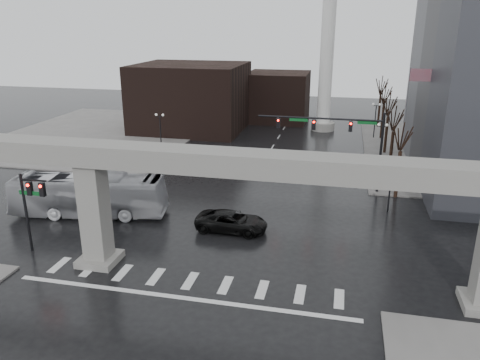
{
  "coord_description": "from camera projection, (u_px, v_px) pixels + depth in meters",
  "views": [
    {
      "loc": [
        9.07,
        -26.49,
        16.2
      ],
      "look_at": [
        1.6,
        6.83,
        4.5
      ],
      "focal_mm": 35.0,
      "sensor_mm": 36.0,
      "label": 1
    }
  ],
  "objects": [
    {
      "name": "tree_right_4",
      "position": [
        380.0,
        108.0,
        73.76
      ],
      "size": [
        1.12,
        1.69,
        8.19
      ],
      "color": "black",
      "rests_on": "ground"
    },
    {
      "name": "tree_right_1",
      "position": [
        392.0,
        148.0,
        51.67
      ],
      "size": [
        1.09,
        1.61,
        7.67
      ],
      "color": "black",
      "rests_on": "ground"
    },
    {
      "name": "lamp_left_2",
      "position": [
        194.0,
        107.0,
        72.02
      ],
      "size": [
        1.22,
        0.32,
        5.11
      ],
      "color": "black",
      "rests_on": "ground"
    },
    {
      "name": "lamp_left_1",
      "position": [
        160.0,
        126.0,
        59.1
      ],
      "size": [
        1.22,
        0.32,
        5.11
      ],
      "color": "black",
      "rests_on": "ground"
    },
    {
      "name": "elevated_guideway",
      "position": [
        211.0,
        178.0,
        29.09
      ],
      "size": [
        48.0,
        2.6,
        8.7
      ],
      "color": "gray",
      "rests_on": "ground"
    },
    {
      "name": "building_far_left",
      "position": [
        191.0,
        97.0,
        71.63
      ],
      "size": [
        16.0,
        14.0,
        10.0
      ],
      "primitive_type": "cube",
      "color": "black",
      "rests_on": "ground"
    },
    {
      "name": "smokestack",
      "position": [
        328.0,
        41.0,
        68.48
      ],
      "size": [
        3.6,
        3.6,
        30.0
      ],
      "color": "silver",
      "rests_on": "ground"
    },
    {
      "name": "signal_left_pole",
      "position": [
        31.0,
        200.0,
        33.26
      ],
      "size": [
        2.3,
        0.3,
        6.0
      ],
      "color": "black",
      "rests_on": "ground"
    },
    {
      "name": "tree_right_3",
      "position": [
        383.0,
        118.0,
        66.4
      ],
      "size": [
        1.11,
        1.66,
        8.02
      ],
      "color": "black",
      "rests_on": "ground"
    },
    {
      "name": "pickup_truck",
      "position": [
        232.0,
        222.0,
        37.7
      ],
      "size": [
        5.86,
        2.82,
        1.61
      ],
      "primitive_type": "imported",
      "rotation": [
        0.0,
        0.0,
        1.55
      ],
      "color": "black",
      "rests_on": "ground"
    },
    {
      "name": "city_bus",
      "position": [
        89.0,
        195.0,
        40.48
      ],
      "size": [
        13.69,
        5.3,
        3.72
      ],
      "primitive_type": "imported",
      "rotation": [
        0.0,
        0.0,
        1.74
      ],
      "color": "#BBBBC0",
      "rests_on": "ground"
    },
    {
      "name": "lamp_right_2",
      "position": [
        376.0,
        115.0,
        66.44
      ],
      "size": [
        1.22,
        0.32,
        5.11
      ],
      "color": "black",
      "rests_on": "ground"
    },
    {
      "name": "signal_mast_arm",
      "position": [
        342.0,
        133.0,
        45.19
      ],
      "size": [
        12.12,
        0.43,
        8.0
      ],
      "color": "black",
      "rests_on": "ground"
    },
    {
      "name": "ground",
      "position": [
        195.0,
        273.0,
        31.58
      ],
      "size": [
        160.0,
        160.0,
        0.0
      ],
      "primitive_type": "plane",
      "color": "black",
      "rests_on": "ground"
    },
    {
      "name": "flagpole_assembly",
      "position": [
        408.0,
        113.0,
        46.29
      ],
      "size": [
        2.06,
        0.12,
        12.0
      ],
      "color": "silver",
      "rests_on": "ground"
    },
    {
      "name": "sidewalk_nw",
      "position": [
        103.0,
        134.0,
        70.17
      ],
      "size": [
        28.0,
        36.0,
        0.15
      ],
      "primitive_type": "cube",
      "color": "slate",
      "rests_on": "ground"
    },
    {
      "name": "tree_right_0",
      "position": [
        399.0,
        169.0,
        44.31
      ],
      "size": [
        1.09,
        1.58,
        7.5
      ],
      "color": "black",
      "rests_on": "ground"
    },
    {
      "name": "far_car",
      "position": [
        251.0,
        155.0,
        56.09
      ],
      "size": [
        2.0,
        4.86,
        1.65
      ],
      "primitive_type": "imported",
      "rotation": [
        0.0,
        0.0,
        -0.01
      ],
      "color": "black",
      "rests_on": "ground"
    },
    {
      "name": "sidewalk_ne",
      "position": [
        477.0,
        154.0,
        59.41
      ],
      "size": [
        28.0,
        36.0,
        0.15
      ],
      "primitive_type": "cube",
      "color": "slate",
      "rests_on": "ground"
    },
    {
      "name": "lamp_left_0",
      "position": [
        107.0,
        156.0,
        46.18
      ],
      "size": [
        1.22,
        0.32,
        5.11
      ],
      "color": "black",
      "rests_on": "ground"
    },
    {
      "name": "tree_right_2",
      "position": [
        387.0,
        131.0,
        59.03
      ],
      "size": [
        1.1,
        1.63,
        7.85
      ],
      "color": "black",
      "rests_on": "ground"
    },
    {
      "name": "lamp_right_1",
      "position": [
        382.0,
        137.0,
        53.51
      ],
      "size": [
        1.22,
        0.32,
        5.11
      ],
      "color": "black",
      "rests_on": "ground"
    },
    {
      "name": "lamp_right_0",
      "position": [
        392.0,
        175.0,
        40.59
      ],
      "size": [
        1.22,
        0.32,
        5.11
      ],
      "color": "black",
      "rests_on": "ground"
    },
    {
      "name": "building_far_mid",
      "position": [
        278.0,
        97.0,
        78.71
      ],
      "size": [
        10.0,
        10.0,
        8.0
      ],
      "primitive_type": "cube",
      "color": "black",
      "rests_on": "ground"
    }
  ]
}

